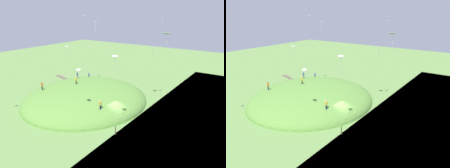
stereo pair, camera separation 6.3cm
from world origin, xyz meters
The scene contains 17 objects.
ground_plane centered at (0.00, 0.00, 0.00)m, with size 160.00×160.00×0.00m, color #6E994C.
grass_hill centered at (9.86, -2.75, 0.00)m, with size 25.41×27.08×7.04m, color #669E40.
dirt_path centered at (23.84, -10.81, 0.02)m, with size 12.25×1.23×0.04m, color brown.
person_watching_kites centered at (11.72, -2.00, 4.56)m, with size 0.39×0.39×1.71m.
person_on_hilltop centered at (1.51, 2.87, 3.31)m, with size 0.45×0.45×1.76m.
person_near_shore centered at (19.35, -10.36, 2.38)m, with size 0.58×0.58×1.80m.
person_with_child centered at (16.70, 2.90, 3.66)m, with size 0.58×0.58×1.73m.
person_walking_path centered at (19.76, -15.33, 1.00)m, with size 0.59×0.59×1.61m.
kite_0 centered at (-3.55, -8.80, 17.10)m, with size 0.78×0.80×1.55m.
kite_1 centered at (11.14, -8.29, 15.84)m, with size 0.89×0.78×2.17m.
kite_2 centered at (-1.55, -10.87, 11.26)m, with size 0.94×1.14×2.31m.
kite_3 centered at (16.65, -10.52, 16.94)m, with size 0.80×0.76×1.95m.
kite_4 centered at (3.54, 5.57, 9.44)m, with size 0.81×0.59×1.14m.
kite_5 centered at (15.17, -3.35, 10.98)m, with size 0.95×1.14×1.14m.
kite_6 centered at (-6.40, -4.42, 14.72)m, with size 1.16×0.79×2.11m.
kite_7 centered at (-2.93, 5.01, 12.09)m, with size 0.86×0.91×2.25m.
mooring_post centered at (-3.13, 5.06, 0.69)m, with size 0.14×0.14×1.39m, color brown.
Camera 2 is at (-20.10, 30.12, 18.32)m, focal length 35.72 mm.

